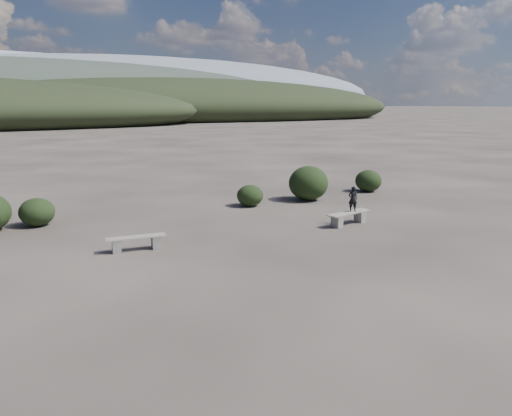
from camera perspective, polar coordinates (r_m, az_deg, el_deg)
ground at (r=12.17m, az=10.30°, el=-7.83°), size 1200.00×1200.00×0.00m
bench_left at (r=14.42m, az=-13.52°, el=-3.80°), size 1.67×0.49×0.41m
bench_right at (r=17.27m, az=10.56°, el=-1.02°), size 1.82×0.74×0.44m
seated_person at (r=17.28m, az=11.00°, el=1.02°), size 0.37×0.30×0.87m
shrub_a at (r=18.34m, az=-23.76°, el=-0.43°), size 1.16×1.16×0.95m
shrub_c at (r=20.05m, az=-0.69°, el=1.43°), size 1.07×1.07×0.86m
shrub_d at (r=21.37m, az=6.01°, el=2.84°), size 1.68×1.68×1.47m
shrub_e at (r=23.98m, az=12.72°, el=3.05°), size 1.22×1.22×1.02m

